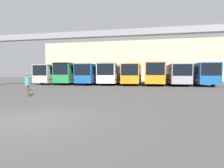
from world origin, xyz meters
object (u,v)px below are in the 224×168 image
at_px(bus_slot_2, 93,73).
at_px(pedestrian_mid_left, 27,84).
at_px(pedestrian_near_center, 27,82).
at_px(bus_slot_4, 133,73).
at_px(bus_slot_5, 153,73).
at_px(bus_slot_6, 175,74).
at_px(bus_slot_0, 58,74).
at_px(bus_slot_1, 77,73).
at_px(bus_slot_3, 113,73).
at_px(bus_slot_7, 198,73).

xyz_separation_m(bus_slot_2, pedestrian_mid_left, (0.64, -17.49, -0.91)).
bearing_deg(pedestrian_near_center, bus_slot_4, -113.25).
bearing_deg(bus_slot_5, pedestrian_near_center, -131.50).
xyz_separation_m(bus_slot_5, bus_slot_6, (3.26, -0.03, -0.11)).
distance_m(bus_slot_4, bus_slot_6, 6.53).
height_order(bus_slot_0, bus_slot_1, bus_slot_1).
relative_size(bus_slot_1, bus_slot_5, 1.12).
distance_m(bus_slot_2, bus_slot_4, 6.54).
height_order(bus_slot_3, bus_slot_4, bus_slot_3).
height_order(bus_slot_3, bus_slot_7, bus_slot_3).
bearing_deg(bus_slot_0, bus_slot_1, 14.40).
bearing_deg(bus_slot_5, bus_slot_0, -179.44).
height_order(bus_slot_4, bus_slot_5, bus_slot_5).
bearing_deg(bus_slot_3, bus_slot_7, -0.46).
bearing_deg(bus_slot_0, bus_slot_7, 0.40).
bearing_deg(pedestrian_mid_left, bus_slot_6, 144.44).
relative_size(bus_slot_3, pedestrian_mid_left, 6.82).
distance_m(bus_slot_3, pedestrian_mid_left, 18.08).
bearing_deg(bus_slot_5, bus_slot_2, -178.44).
xyz_separation_m(bus_slot_3, bus_slot_7, (13.05, -0.10, -0.06)).
height_order(bus_slot_4, pedestrian_near_center, bus_slot_4).
bearing_deg(pedestrian_mid_left, bus_slot_7, 138.01).
xyz_separation_m(bus_slot_7, pedestrian_mid_left, (-15.67, -17.75, -0.88)).
relative_size(bus_slot_2, bus_slot_4, 0.94).
bearing_deg(bus_slot_4, bus_slot_2, -176.87).
bearing_deg(bus_slot_1, bus_slot_3, -5.02).
height_order(bus_slot_5, pedestrian_near_center, bus_slot_5).
xyz_separation_m(bus_slot_0, bus_slot_1, (3.26, 0.84, 0.13)).
bearing_deg(bus_slot_6, pedestrian_near_center, -138.36).
xyz_separation_m(bus_slot_4, bus_slot_5, (3.26, -0.09, 0.06)).
bearing_deg(bus_slot_6, bus_slot_1, 177.51).
height_order(bus_slot_7, pedestrian_mid_left, bus_slot_7).
height_order(bus_slot_1, bus_slot_2, bus_slot_1).
xyz_separation_m(bus_slot_0, bus_slot_7, (22.84, 0.16, 0.00)).
relative_size(bus_slot_0, pedestrian_near_center, 6.83).
relative_size(bus_slot_3, bus_slot_4, 1.00).
bearing_deg(bus_slot_4, pedestrian_near_center, -122.75).
distance_m(bus_slot_0, bus_slot_6, 19.58).
relative_size(bus_slot_5, bus_slot_7, 1.00).
xyz_separation_m(bus_slot_1, bus_slot_7, (19.58, -0.68, -0.13)).
bearing_deg(bus_slot_3, bus_slot_2, -173.50).
distance_m(bus_slot_1, bus_slot_7, 19.59).
bearing_deg(bus_slot_2, bus_slot_4, 3.13).
bearing_deg(bus_slot_5, bus_slot_1, 177.02).
bearing_deg(bus_slot_1, bus_slot_4, -3.44).
distance_m(bus_slot_3, bus_slot_4, 3.26).
distance_m(bus_slot_5, pedestrian_near_center, 18.38).
xyz_separation_m(bus_slot_1, bus_slot_5, (13.05, -0.68, -0.07)).
bearing_deg(bus_slot_7, bus_slot_3, 179.54).
xyz_separation_m(bus_slot_3, pedestrian_near_center, (-5.64, -13.85, -0.98)).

